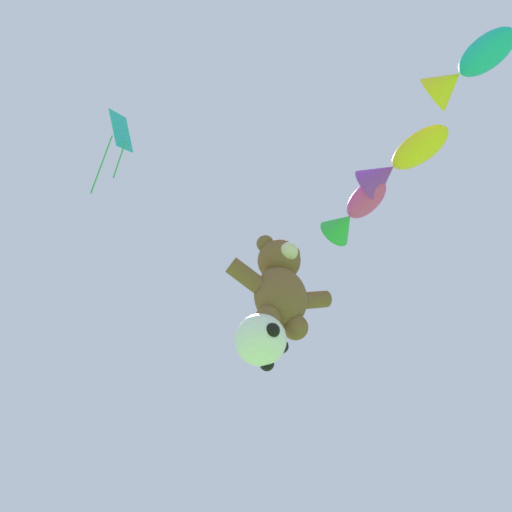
{
  "coord_description": "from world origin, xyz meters",
  "views": [
    {
      "loc": [
        -1.85,
        0.34,
        0.87
      ],
      "look_at": [
        1.48,
        6.55,
        7.76
      ],
      "focal_mm": 35.0,
      "sensor_mm": 36.0,
      "label": 1
    }
  ],
  "objects_px": {
    "fish_kite_magenta": "(354,212)",
    "fish_kite_teal": "(466,69)",
    "soccer_ball_kite": "(261,340)",
    "fish_kite_goldfin": "(399,162)",
    "diamond_kite": "(120,136)",
    "teddy_bear_kite": "(280,285)"
  },
  "relations": [
    {
      "from": "teddy_bear_kite",
      "to": "fish_kite_magenta",
      "type": "height_order",
      "value": "fish_kite_magenta"
    },
    {
      "from": "fish_kite_teal",
      "to": "diamond_kite",
      "type": "xyz_separation_m",
      "value": [
        -5.55,
        5.17,
        0.67
      ]
    },
    {
      "from": "teddy_bear_kite",
      "to": "soccer_ball_kite",
      "type": "bearing_deg",
      "value": 172.93
    },
    {
      "from": "diamond_kite",
      "to": "soccer_ball_kite",
      "type": "bearing_deg",
      "value": -9.62
    },
    {
      "from": "fish_kite_magenta",
      "to": "diamond_kite",
      "type": "relative_size",
      "value": 0.64
    },
    {
      "from": "teddy_bear_kite",
      "to": "fish_kite_teal",
      "type": "bearing_deg",
      "value": -69.43
    },
    {
      "from": "fish_kite_teal",
      "to": "diamond_kite",
      "type": "distance_m",
      "value": 7.62
    },
    {
      "from": "teddy_bear_kite",
      "to": "fish_kite_magenta",
      "type": "bearing_deg",
      "value": -25.17
    },
    {
      "from": "fish_kite_goldfin",
      "to": "fish_kite_teal",
      "type": "height_order",
      "value": "fish_kite_teal"
    },
    {
      "from": "diamond_kite",
      "to": "fish_kite_magenta",
      "type": "bearing_deg",
      "value": -14.38
    },
    {
      "from": "teddy_bear_kite",
      "to": "diamond_kite",
      "type": "bearing_deg",
      "value": 170.66
    },
    {
      "from": "teddy_bear_kite",
      "to": "fish_kite_magenta",
      "type": "distance_m",
      "value": 2.99
    },
    {
      "from": "soccer_ball_kite",
      "to": "fish_kite_magenta",
      "type": "bearing_deg",
      "value": -21.76
    },
    {
      "from": "fish_kite_goldfin",
      "to": "fish_kite_magenta",
      "type": "bearing_deg",
      "value": 94.13
    },
    {
      "from": "teddy_bear_kite",
      "to": "fish_kite_teal",
      "type": "distance_m",
      "value": 5.63
    },
    {
      "from": "soccer_ball_kite",
      "to": "fish_kite_goldfin",
      "type": "distance_m",
      "value": 5.12
    },
    {
      "from": "fish_kite_magenta",
      "to": "fish_kite_teal",
      "type": "bearing_deg",
      "value": -89.31
    },
    {
      "from": "fish_kite_magenta",
      "to": "fish_kite_teal",
      "type": "xyz_separation_m",
      "value": [
        0.05,
        -3.76,
        0.49
      ]
    },
    {
      "from": "fish_kite_magenta",
      "to": "fish_kite_goldfin",
      "type": "distance_m",
      "value": 1.57
    },
    {
      "from": "fish_kite_teal",
      "to": "diamond_kite",
      "type": "relative_size",
      "value": 0.65
    },
    {
      "from": "teddy_bear_kite",
      "to": "fish_kite_magenta",
      "type": "xyz_separation_m",
      "value": [
        1.66,
        -0.78,
        2.37
      ]
    },
    {
      "from": "soccer_ball_kite",
      "to": "fish_kite_goldfin",
      "type": "height_order",
      "value": "fish_kite_goldfin"
    }
  ]
}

